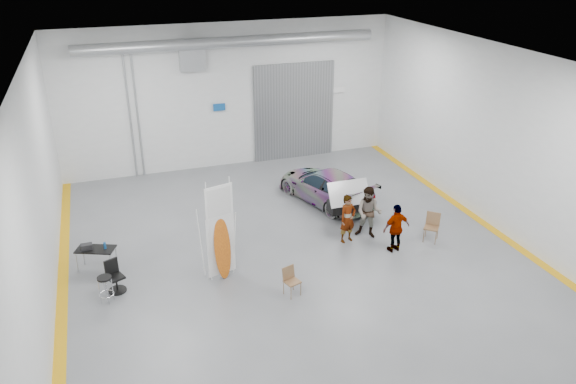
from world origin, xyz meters
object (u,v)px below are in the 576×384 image
object	(u,v)px
person_a	(348,219)
person_c	(396,228)
folding_chair_near	(292,287)
work_table	(93,249)
sedan_car	(326,186)
office_chair	(116,278)
person_b	(369,212)
shop_stool	(106,290)
surfboard_display	(219,240)
folding_chair_far	(431,232)

from	to	relation	value
person_a	person_c	xyz separation A→B (m)	(1.17, -1.06, -0.01)
folding_chair_near	work_table	size ratio (longest dim) A/B	0.67
sedan_car	office_chair	world-z (taller)	sedan_car
person_b	office_chair	size ratio (longest dim) A/B	1.88
person_a	shop_stool	world-z (taller)	person_a
surfboard_display	folding_chair_near	distance (m)	2.43
person_a	surfboard_display	world-z (taller)	surfboard_display
person_a	folding_chair_near	distance (m)	3.55
shop_stool	surfboard_display	bearing A→B (deg)	3.04
folding_chair_near	work_table	distance (m)	5.98
person_a	shop_stool	size ratio (longest dim) A/B	2.05
person_a	folding_chair_far	bearing A→B (deg)	-32.08
surfboard_display	shop_stool	bearing A→B (deg)	167.67
folding_chair_near	person_a	bearing A→B (deg)	22.09
person_b	folding_chair_far	size ratio (longest dim) A/B	1.88
folding_chair_far	person_a	bearing A→B (deg)	-156.70
person_b	work_table	size ratio (longest dim) A/B	1.43
folding_chair_far	shop_stool	distance (m)	10.11
person_b	office_chair	xyz separation A→B (m)	(-8.02, -0.53, -0.47)
person_b	surfboard_display	world-z (taller)	surfboard_display
person_b	person_a	bearing A→B (deg)	-138.86
shop_stool	office_chair	bearing A→B (deg)	59.58
sedan_car	shop_stool	size ratio (longest dim) A/B	5.40
person_a	work_table	bearing A→B (deg)	160.04
person_b	folding_chair_near	distance (m)	4.21
sedan_car	person_a	distance (m)	3.08
person_c	folding_chair_far	size ratio (longest dim) A/B	1.71
person_a	person_b	bearing A→B (deg)	-9.77
person_c	folding_chair_near	size ratio (longest dim) A/B	1.95
surfboard_display	office_chair	distance (m)	3.03
work_table	office_chair	world-z (taller)	office_chair
folding_chair_near	office_chair	size ratio (longest dim) A/B	0.88
person_a	folding_chair_near	bearing A→B (deg)	-153.52
person_b	shop_stool	distance (m)	8.38
sedan_car	office_chair	xyz separation A→B (m)	(-7.74, -3.51, -0.21)
person_a	person_c	world-z (taller)	person_a
person_c	office_chair	world-z (taller)	person_c
sedan_car	work_table	distance (m)	8.55
sedan_car	folding_chair_far	distance (m)	4.43
person_c	surfboard_display	xyz separation A→B (m)	(-5.51, 0.27, 0.44)
folding_chair_near	shop_stool	size ratio (longest dim) A/B	1.05
sedan_car	person_a	bearing A→B (deg)	62.98
surfboard_display	folding_chair_near	size ratio (longest dim) A/B	3.74
sedan_car	work_table	world-z (taller)	sedan_car
person_a	folding_chair_near	size ratio (longest dim) A/B	1.96
person_c	office_chair	bearing A→B (deg)	-9.35
person_b	person_c	bearing A→B (deg)	-33.14
office_chair	work_table	bearing A→B (deg)	88.53
folding_chair_near	office_chair	distance (m)	4.90
person_a	work_table	xyz separation A→B (m)	(-7.77, 0.85, -0.11)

